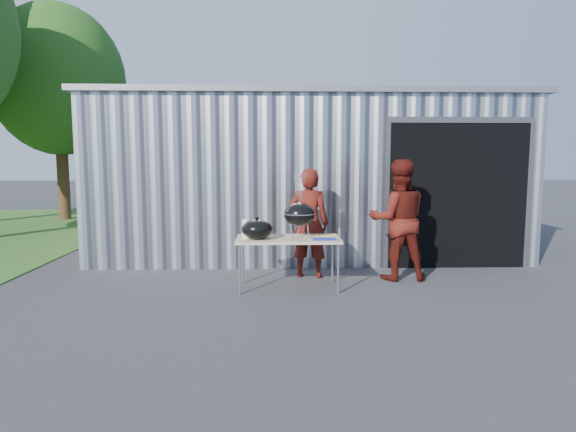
{
  "coord_description": "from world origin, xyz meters",
  "views": [
    {
      "loc": [
        0.08,
        -6.48,
        1.86
      ],
      "look_at": [
        0.33,
        0.57,
        1.05
      ],
      "focal_mm": 30.0,
      "sensor_mm": 36.0,
      "label": 1
    }
  ],
  "objects_px": {
    "kettle_grill": "(299,209)",
    "person_cook": "(309,223)",
    "person_bystander": "(398,220)",
    "folding_table": "(288,240)"
  },
  "relations": [
    {
      "from": "person_bystander",
      "to": "person_cook",
      "type": "bearing_deg",
      "value": -6.32
    },
    {
      "from": "kettle_grill",
      "to": "folding_table",
      "type": "bearing_deg",
      "value": 177.96
    },
    {
      "from": "kettle_grill",
      "to": "person_cook",
      "type": "distance_m",
      "value": 0.78
    },
    {
      "from": "person_bystander",
      "to": "kettle_grill",
      "type": "bearing_deg",
      "value": 19.41
    },
    {
      "from": "kettle_grill",
      "to": "person_cook",
      "type": "height_order",
      "value": "person_cook"
    },
    {
      "from": "folding_table",
      "to": "kettle_grill",
      "type": "xyz_separation_m",
      "value": [
        0.16,
        -0.01,
        0.46
      ]
    },
    {
      "from": "folding_table",
      "to": "kettle_grill",
      "type": "height_order",
      "value": "kettle_grill"
    },
    {
      "from": "folding_table",
      "to": "person_cook",
      "type": "distance_m",
      "value": 0.8
    },
    {
      "from": "folding_table",
      "to": "person_bystander",
      "type": "height_order",
      "value": "person_bystander"
    },
    {
      "from": "kettle_grill",
      "to": "person_cook",
      "type": "relative_size",
      "value": 0.54
    }
  ]
}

